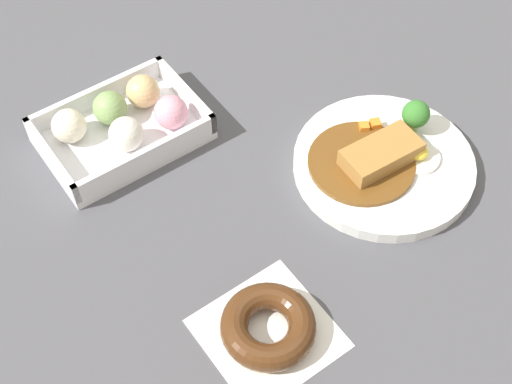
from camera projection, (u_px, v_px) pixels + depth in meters
name	position (u px, v px, depth m)	size (l,w,h in m)	color
ground_plane	(246.00, 164.00, 0.94)	(1.60, 1.60, 0.00)	#4C4C51
curry_plate	(383.00, 161.00, 0.93)	(0.23, 0.23, 0.07)	white
donut_box	(123.00, 124.00, 0.95)	(0.21, 0.14, 0.06)	white
chocolate_ring_donut	(268.00, 327.00, 0.78)	(0.14, 0.14, 0.03)	white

